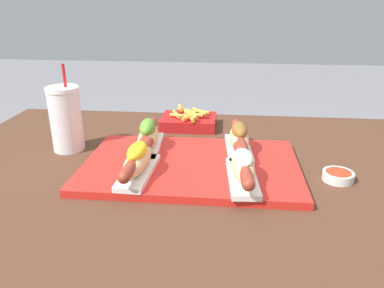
{
  "coord_description": "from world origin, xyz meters",
  "views": [
    {
      "loc": [
        0.04,
        -0.83,
        1.14
      ],
      "look_at": [
        -0.04,
        0.01,
        0.8
      ],
      "focal_mm": 35.0,
      "sensor_mm": 36.0,
      "label": 1
    }
  ],
  "objects_px": {
    "sauce_bowl": "(338,176)",
    "hot_dog_2": "(148,136)",
    "fries_basket": "(189,121)",
    "drink_cup": "(66,119)",
    "hot_dog_1": "(243,166)",
    "serving_tray": "(191,166)",
    "hot_dog_3": "(239,138)",
    "hot_dog_0": "(138,160)"
  },
  "relations": [
    {
      "from": "hot_dog_1",
      "to": "hot_dog_0",
      "type": "bearing_deg",
      "value": 178.48
    },
    {
      "from": "hot_dog_3",
      "to": "serving_tray",
      "type": "bearing_deg",
      "value": -143.83
    },
    {
      "from": "hot_dog_1",
      "to": "hot_dog_3",
      "type": "distance_m",
      "value": 0.17
    },
    {
      "from": "serving_tray",
      "to": "hot_dog_0",
      "type": "distance_m",
      "value": 0.14
    },
    {
      "from": "serving_tray",
      "to": "fries_basket",
      "type": "xyz_separation_m",
      "value": [
        -0.04,
        0.31,
        0.01
      ]
    },
    {
      "from": "hot_dog_0",
      "to": "hot_dog_2",
      "type": "height_order",
      "value": "hot_dog_2"
    },
    {
      "from": "sauce_bowl",
      "to": "hot_dog_2",
      "type": "bearing_deg",
      "value": 167.75
    },
    {
      "from": "serving_tray",
      "to": "hot_dog_1",
      "type": "distance_m",
      "value": 0.15
    },
    {
      "from": "serving_tray",
      "to": "hot_dog_3",
      "type": "distance_m",
      "value": 0.15
    },
    {
      "from": "hot_dog_1",
      "to": "hot_dog_3",
      "type": "height_order",
      "value": "hot_dog_3"
    },
    {
      "from": "serving_tray",
      "to": "fries_basket",
      "type": "bearing_deg",
      "value": 97.26
    },
    {
      "from": "hot_dog_1",
      "to": "hot_dog_3",
      "type": "relative_size",
      "value": 1.0
    },
    {
      "from": "hot_dog_1",
      "to": "hot_dog_2",
      "type": "bearing_deg",
      "value": 146.94
    },
    {
      "from": "hot_dog_1",
      "to": "fries_basket",
      "type": "relative_size",
      "value": 1.3
    },
    {
      "from": "hot_dog_2",
      "to": "hot_dog_3",
      "type": "bearing_deg",
      "value": 2.16
    },
    {
      "from": "hot_dog_2",
      "to": "sauce_bowl",
      "type": "xyz_separation_m",
      "value": [
        0.46,
        -0.1,
        -0.04
      ]
    },
    {
      "from": "hot_dog_0",
      "to": "hot_dog_1",
      "type": "bearing_deg",
      "value": -1.52
    },
    {
      "from": "hot_dog_1",
      "to": "sauce_bowl",
      "type": "relative_size",
      "value": 3.2
    },
    {
      "from": "drink_cup",
      "to": "hot_dog_1",
      "type": "bearing_deg",
      "value": -20.5
    },
    {
      "from": "drink_cup",
      "to": "fries_basket",
      "type": "bearing_deg",
      "value": 35.43
    },
    {
      "from": "serving_tray",
      "to": "hot_dog_0",
      "type": "relative_size",
      "value": 2.3
    },
    {
      "from": "drink_cup",
      "to": "fries_basket",
      "type": "distance_m",
      "value": 0.38
    },
    {
      "from": "hot_dog_1",
      "to": "fries_basket",
      "type": "height_order",
      "value": "hot_dog_1"
    },
    {
      "from": "hot_dog_0",
      "to": "drink_cup",
      "type": "height_order",
      "value": "drink_cup"
    },
    {
      "from": "hot_dog_2",
      "to": "fries_basket",
      "type": "bearing_deg",
      "value": 70.95
    },
    {
      "from": "hot_dog_1",
      "to": "fries_basket",
      "type": "xyz_separation_m",
      "value": [
        -0.16,
        0.39,
        -0.03
      ]
    },
    {
      "from": "serving_tray",
      "to": "drink_cup",
      "type": "bearing_deg",
      "value": 165.02
    },
    {
      "from": "hot_dog_2",
      "to": "drink_cup",
      "type": "xyz_separation_m",
      "value": [
        -0.23,
        0.02,
        0.03
      ]
    },
    {
      "from": "hot_dog_0",
      "to": "hot_dog_3",
      "type": "xyz_separation_m",
      "value": [
        0.23,
        0.16,
        0.0
      ]
    },
    {
      "from": "hot_dog_0",
      "to": "drink_cup",
      "type": "distance_m",
      "value": 0.29
    },
    {
      "from": "hot_dog_2",
      "to": "hot_dog_0",
      "type": "bearing_deg",
      "value": -86.71
    },
    {
      "from": "fries_basket",
      "to": "hot_dog_0",
      "type": "bearing_deg",
      "value": -100.63
    },
    {
      "from": "hot_dog_1",
      "to": "drink_cup",
      "type": "distance_m",
      "value": 0.5
    },
    {
      "from": "hot_dog_0",
      "to": "hot_dog_1",
      "type": "distance_m",
      "value": 0.23
    },
    {
      "from": "hot_dog_3",
      "to": "drink_cup",
      "type": "xyz_separation_m",
      "value": [
        -0.46,
        0.01,
        0.04
      ]
    },
    {
      "from": "hot_dog_2",
      "to": "drink_cup",
      "type": "relative_size",
      "value": 0.96
    },
    {
      "from": "sauce_bowl",
      "to": "fries_basket",
      "type": "relative_size",
      "value": 0.41
    },
    {
      "from": "hot_dog_0",
      "to": "sauce_bowl",
      "type": "xyz_separation_m",
      "value": [
        0.45,
        0.05,
        -0.04
      ]
    },
    {
      "from": "sauce_bowl",
      "to": "hot_dog_3",
      "type": "bearing_deg",
      "value": 154.17
    },
    {
      "from": "sauce_bowl",
      "to": "hot_dog_1",
      "type": "bearing_deg",
      "value": -165.4
    },
    {
      "from": "drink_cup",
      "to": "fries_basket",
      "type": "xyz_separation_m",
      "value": [
        0.31,
        0.22,
        -0.07
      ]
    },
    {
      "from": "serving_tray",
      "to": "sauce_bowl",
      "type": "distance_m",
      "value": 0.34
    }
  ]
}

